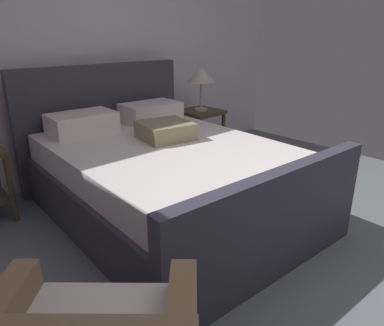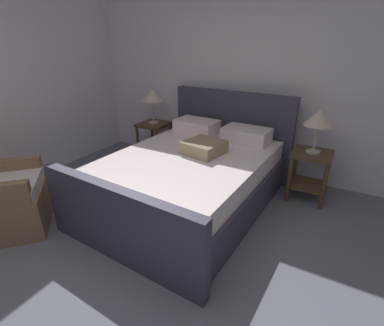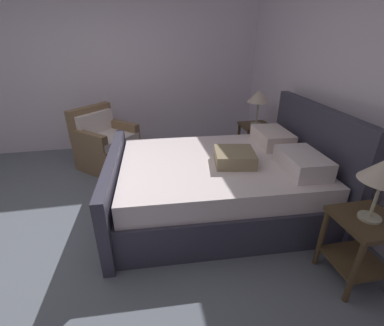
% 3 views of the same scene
% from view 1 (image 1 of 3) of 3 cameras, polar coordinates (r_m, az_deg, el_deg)
% --- Properties ---
extents(ground_plane, '(5.03, 5.63, 0.02)m').
position_cam_1_polar(ground_plane, '(2.57, 24.44, -17.61)').
color(ground_plane, slate).
extents(wall_back, '(5.15, 0.12, 2.81)m').
position_cam_1_polar(wall_back, '(4.05, -14.16, 18.53)').
color(wall_back, white).
rests_on(wall_back, ground).
extents(bed, '(1.85, 2.38, 1.17)m').
position_cam_1_polar(bed, '(3.05, -4.48, -1.83)').
color(bed, '#393747').
rests_on(bed, ground).
extents(nightstand_right, '(0.44, 0.44, 0.60)m').
position_cam_1_polar(nightstand_right, '(4.32, 1.36, 5.70)').
color(nightstand_right, '#4F3C24').
rests_on(nightstand_right, ground).
extents(table_lamp_right, '(0.32, 0.32, 0.50)m').
position_cam_1_polar(table_lamp_right, '(4.21, 1.43, 13.54)').
color(table_lamp_right, '#B7B293').
rests_on(table_lamp_right, nightstand_right).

